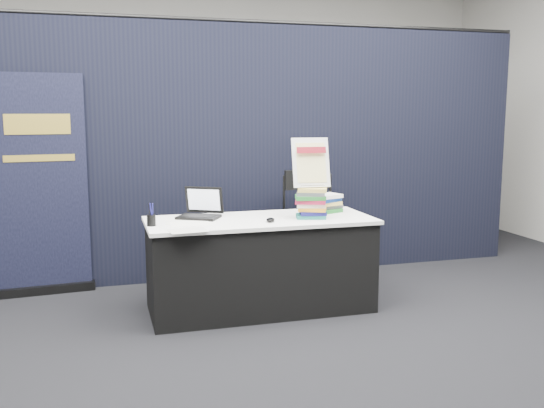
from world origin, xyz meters
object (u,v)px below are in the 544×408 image
(book_stack_tall, at_px, (312,203))
(stacking_chair, at_px, (314,223))
(pullup_banner, at_px, (42,198))
(laptop, at_px, (198,210))
(book_stack_short, at_px, (327,203))
(display_table, at_px, (260,264))
(info_sign, at_px, (311,163))

(book_stack_tall, bearing_deg, stacking_chair, 68.13)
(stacking_chair, bearing_deg, pullup_banner, 162.82)
(pullup_banner, bearing_deg, laptop, -36.50)
(laptop, relative_size, book_stack_short, 1.49)
(book_stack_tall, distance_m, stacking_chair, 0.70)
(display_table, relative_size, book_stack_tall, 6.71)
(display_table, height_order, laptop, laptop)
(display_table, xyz_separation_m, stacking_chair, (0.64, 0.50, 0.21))
(info_sign, bearing_deg, pullup_banner, 158.34)
(info_sign, relative_size, stacking_chair, 0.38)
(book_stack_short, bearing_deg, stacking_chair, 87.30)
(book_stack_tall, xyz_separation_m, pullup_banner, (-2.10, 1.05, -0.02))
(info_sign, height_order, pullup_banner, pullup_banner)
(info_sign, distance_m, stacking_chair, 0.86)
(info_sign, height_order, stacking_chair, info_sign)
(pullup_banner, bearing_deg, stacking_chair, -15.44)
(display_table, xyz_separation_m, laptop, (-0.47, 0.18, 0.43))
(display_table, relative_size, pullup_banner, 0.94)
(display_table, height_order, book_stack_short, book_stack_short)
(laptop, bearing_deg, info_sign, 13.68)
(laptop, height_order, book_stack_tall, book_stack_tall)
(book_stack_short, height_order, pullup_banner, pullup_banner)
(laptop, xyz_separation_m, book_stack_tall, (0.87, -0.28, 0.06))
(laptop, height_order, info_sign, info_sign)
(display_table, height_order, stacking_chair, stacking_chair)
(display_table, relative_size, laptop, 4.61)
(book_stack_tall, xyz_separation_m, book_stack_short, (0.22, 0.25, -0.05))
(display_table, xyz_separation_m, book_stack_short, (0.62, 0.15, 0.45))
(stacking_chair, bearing_deg, display_table, -148.43)
(book_stack_tall, xyz_separation_m, info_sign, (-0.00, 0.03, 0.32))
(stacking_chair, bearing_deg, book_stack_tall, -118.22)
(book_stack_short, relative_size, info_sign, 0.64)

